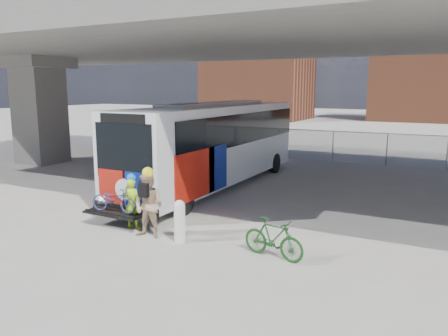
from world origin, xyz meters
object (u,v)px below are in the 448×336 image
Objects in this scene: bus at (216,139)px; bike_parked at (273,238)px; cyclist_tan at (149,205)px; cyclist_hivis at (132,202)px; bollard at (180,220)px.

bike_parked is (5.30, -6.65, -1.59)m from bus.
cyclist_tan is 1.19× the size of bike_parked.
bus is 6.49m from cyclist_hivis.
cyclist_hivis is 4.80m from bike_parked.
cyclist_tan is at bearing 148.12° from cyclist_hivis.
bollard is 2.07m from cyclist_hivis.
bollard is 0.71× the size of cyclist_hivis.
bike_parked is (4.78, -0.31, -0.30)m from cyclist_hivis.
bike_parked is at bearing -51.44° from bus.
bollard is at bearing 0.26° from cyclist_tan.
bollard reaches higher than bike_parked.
bike_parked is at bearing 2.24° from bollard.
bollard is at bearing 103.02° from bike_parked.
bollard is 0.70× the size of bike_parked.
bus reaches higher than bike_parked.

